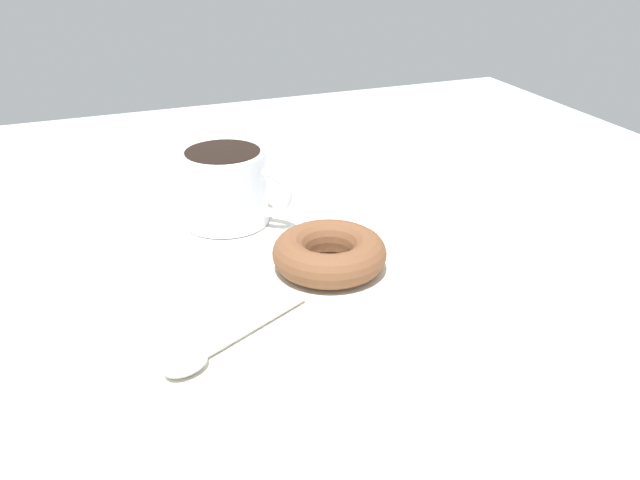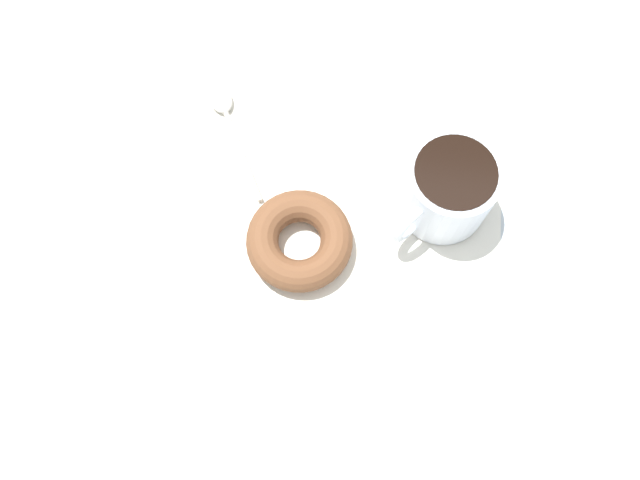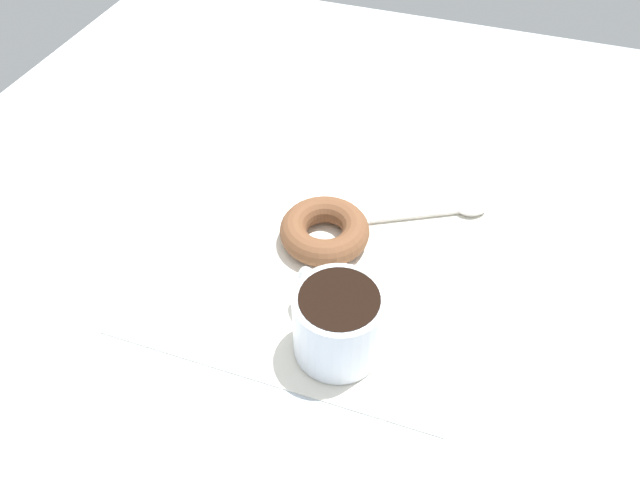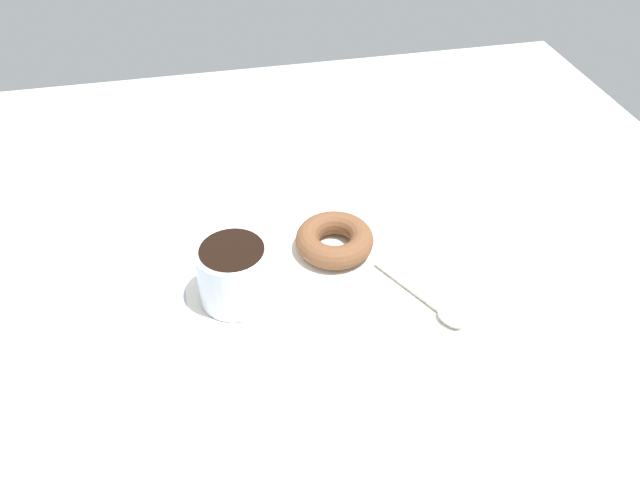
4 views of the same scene
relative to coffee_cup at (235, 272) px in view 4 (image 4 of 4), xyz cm
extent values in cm
cube|color=#B2BCC6|center=(-13.55, -2.92, -5.27)|extent=(120.00, 120.00, 2.00)
cube|color=white|center=(-11.56, -5.76, -4.12)|extent=(35.76, 35.76, 0.30)
cylinder|color=silver|center=(0.11, 0.14, -0.19)|extent=(8.81, 8.81, 7.56)
cylinder|color=black|center=(0.11, 0.14, 3.39)|extent=(7.61, 7.61, 0.60)
torus|color=silver|center=(-3.00, -3.55, -0.19)|extent=(4.00, 4.50, 5.13)
torus|color=brown|center=(-13.79, -5.89, -2.39)|extent=(10.37, 10.37, 3.16)
ellipsoid|color=#B7B2A8|center=(-24.02, 9.47, -3.52)|extent=(3.81, 4.31, 0.90)
cylinder|color=#B7B2A8|center=(-20.78, 3.40, -3.69)|extent=(5.90, 10.39, 0.56)
camera|label=1|loc=(-66.54, 15.86, 26.81)|focal=40.00mm
camera|label=2|loc=(-9.34, -25.23, 54.51)|focal=35.00mm
camera|label=3|loc=(34.70, 10.20, 47.85)|focal=35.00mm
camera|label=4|loc=(1.41, 54.58, 51.17)|focal=35.00mm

